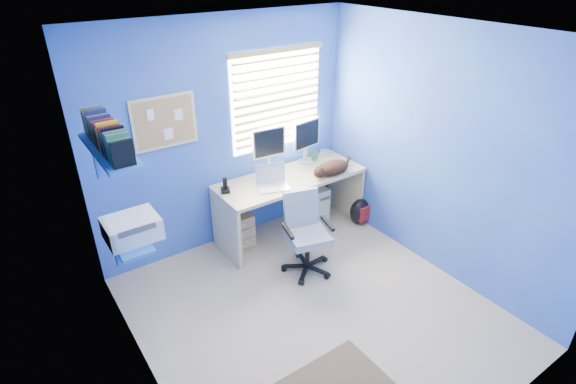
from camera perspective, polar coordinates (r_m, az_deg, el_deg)
floor at (r=4.39m, az=3.35°, el=-14.92°), size 3.00×3.20×0.00m
ceiling at (r=3.24m, az=4.64°, el=19.29°), size 3.00×3.20×0.00m
wall_back at (r=4.88m, az=-7.89°, el=6.98°), size 3.00×0.01×2.50m
wall_front at (r=2.82m, az=25.03°, el=-13.37°), size 3.00×0.01×2.50m
wall_left at (r=3.08m, az=-18.81°, el=-8.12°), size 0.01×3.20×2.50m
wall_right at (r=4.65m, az=18.60°, el=4.64°), size 0.01×3.20×2.50m
desk at (r=5.27m, az=0.32°, el=-1.65°), size 1.75×0.65×0.74m
laptop at (r=4.81m, az=-1.91°, el=1.71°), size 0.40×0.35×0.22m
monitor_left at (r=5.11m, az=-2.56°, el=5.30°), size 0.41×0.16×0.54m
monitor_right at (r=5.35m, az=2.26°, el=6.40°), size 0.41×0.18×0.54m
phone at (r=4.78m, az=-8.00°, el=0.93°), size 0.12×0.14×0.17m
mug at (r=5.51m, az=3.37°, el=4.56°), size 0.10×0.09×0.10m
cd_spindle at (r=5.65m, az=4.73°, el=4.98°), size 0.13×0.13×0.07m
cat at (r=5.16m, az=5.71°, el=3.11°), size 0.47×0.29×0.16m
tower_pc at (r=5.67m, az=3.26°, el=-1.10°), size 0.21×0.45×0.45m
drawer_boxes at (r=5.15m, az=-6.61°, el=-4.85°), size 0.35×0.28×0.41m
yellow_book at (r=5.51m, az=3.35°, el=-3.30°), size 0.03×0.17×0.24m
backpack at (r=5.62m, az=9.13°, el=-2.42°), size 0.29×0.23×0.33m
office_chair at (r=4.71m, az=2.30°, el=-6.46°), size 0.60×0.60×0.86m
window_blinds at (r=5.07m, az=-1.31°, el=11.63°), size 1.15×0.05×1.10m
corkboard at (r=4.53m, az=-15.39°, el=8.56°), size 0.64×0.02×0.52m
wall_shelves at (r=3.65m, az=-20.70°, el=0.91°), size 0.42×0.90×1.05m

